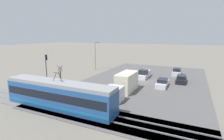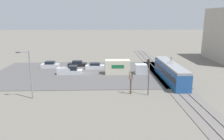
{
  "view_description": "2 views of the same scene",
  "coord_description": "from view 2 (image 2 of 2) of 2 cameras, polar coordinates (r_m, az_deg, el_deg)",
  "views": [
    {
      "loc": [
        -8.72,
        33.44,
        9.1
      ],
      "look_at": [
        3.61,
        7.16,
        3.38
      ],
      "focal_mm": 28.0,
      "sensor_mm": 36.0,
      "label": 1
    },
    {
      "loc": [
        47.31,
        4.37,
        12.4
      ],
      "look_at": [
        5.09,
        5.86,
        1.95
      ],
      "focal_mm": 35.0,
      "sensor_mm": 36.0,
      "label": 2
    }
  ],
  "objects": [
    {
      "name": "ground_plane",
      "position": [
        49.1,
        -7.06,
        -0.84
      ],
      "size": [
        320.0,
        320.0,
        0.0
      ],
      "primitive_type": "plane",
      "color": "slate"
    },
    {
      "name": "road_surface",
      "position": [
        49.09,
        -7.07,
        -0.8
      ],
      "size": [
        23.31,
        39.95,
        0.08
      ],
      "color": "#565454",
      "rests_on": "ground"
    },
    {
      "name": "rail_bed",
      "position": [
        50.57,
        12.84,
        -0.6
      ],
      "size": [
        62.95,
        4.4,
        0.22
      ],
      "color": "slate",
      "rests_on": "ground"
    },
    {
      "name": "light_rail_tram",
      "position": [
        44.28,
        15.0,
        -0.52
      ],
      "size": [
        15.49,
        2.7,
        4.55
      ],
      "color": "#235193",
      "rests_on": "ground"
    },
    {
      "name": "box_truck",
      "position": [
        47.85,
        2.94,
        0.69
      ],
      "size": [
        2.35,
        9.13,
        3.06
      ],
      "color": "silver",
      "rests_on": "ground"
    },
    {
      "name": "pickup_truck",
      "position": [
        48.57,
        -10.86,
        -0.21
      ],
      "size": [
        1.91,
        5.35,
        1.85
      ],
      "color": "silver",
      "rests_on": "ground"
    },
    {
      "name": "sedan_car_0",
      "position": [
        52.71,
        -4.48,
        0.99
      ],
      "size": [
        1.77,
        4.55,
        1.43
      ],
      "rotation": [
        0.0,
        0.0,
        3.14
      ],
      "color": "silver",
      "rests_on": "ground"
    },
    {
      "name": "sedan_car_1",
      "position": [
        55.7,
        -15.85,
        1.27
      ],
      "size": [
        1.83,
        4.31,
        1.6
      ],
      "rotation": [
        0.0,
        0.0,
        3.14
      ],
      "color": "silver",
      "rests_on": "ground"
    },
    {
      "name": "sedan_car_2",
      "position": [
        55.9,
        -9.04,
        1.59
      ],
      "size": [
        1.81,
        4.63,
        1.41
      ],
      "color": "black",
      "rests_on": "ground"
    },
    {
      "name": "traffic_light_pole",
      "position": [
        34.84,
        9.51,
        -0.64
      ],
      "size": [
        0.28,
        0.47,
        5.89
      ],
      "color": "#47474C",
      "rests_on": "ground"
    },
    {
      "name": "street_tree",
      "position": [
        35.57,
        4.93,
        -3.69
      ],
      "size": [
        0.89,
        0.75,
        3.72
      ],
      "color": "brown",
      "rests_on": "ground"
    },
    {
      "name": "street_lamp_near_crossing",
      "position": [
        35.05,
        -20.86,
        -0.36
      ],
      "size": [
        0.36,
        1.95,
        7.42
      ],
      "color": "gray",
      "rests_on": "ground"
    }
  ]
}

